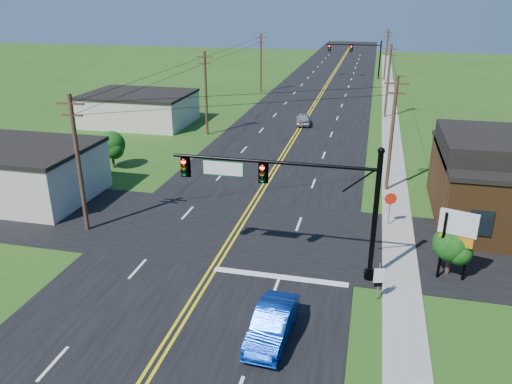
% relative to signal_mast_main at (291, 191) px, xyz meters
% --- Properties ---
extents(ground, '(260.00, 260.00, 0.00)m').
position_rel_signal_mast_main_xyz_m(ground, '(-4.34, -8.00, -4.75)').
color(ground, '#254B15').
rests_on(ground, ground).
extents(road_main, '(16.00, 220.00, 0.04)m').
position_rel_signal_mast_main_xyz_m(road_main, '(-4.34, 42.00, -4.73)').
color(road_main, black).
rests_on(road_main, ground).
extents(road_cross, '(70.00, 10.00, 0.04)m').
position_rel_signal_mast_main_xyz_m(road_cross, '(-4.34, 4.00, -4.73)').
color(road_cross, black).
rests_on(road_cross, ground).
extents(sidewalk, '(2.00, 160.00, 0.08)m').
position_rel_signal_mast_main_xyz_m(sidewalk, '(6.16, 32.00, -4.71)').
color(sidewalk, gray).
rests_on(sidewalk, ground).
extents(signal_mast_main, '(11.30, 0.60, 7.48)m').
position_rel_signal_mast_main_xyz_m(signal_mast_main, '(0.00, 0.00, 0.00)').
color(signal_mast_main, black).
rests_on(signal_mast_main, ground).
extents(signal_mast_far, '(10.98, 0.60, 7.48)m').
position_rel_signal_mast_main_xyz_m(signal_mast_far, '(0.10, 72.00, -0.20)').
color(signal_mast_far, black).
rests_on(signal_mast_far, ground).
extents(cream_bldg_near, '(10.20, 8.20, 4.10)m').
position_rel_signal_mast_main_xyz_m(cream_bldg_near, '(-21.34, 6.00, -2.69)').
color(cream_bldg_near, beige).
rests_on(cream_bldg_near, ground).
extents(cream_bldg_far, '(12.20, 9.20, 3.70)m').
position_rel_signal_mast_main_xyz_m(cream_bldg_far, '(-23.34, 30.00, -2.89)').
color(cream_bldg_far, beige).
rests_on(cream_bldg_far, ground).
extents(utility_pole_left_a, '(1.80, 0.28, 9.00)m').
position_rel_signal_mast_main_xyz_m(utility_pole_left_a, '(-13.84, 2.00, -0.03)').
color(utility_pole_left_a, '#341F17').
rests_on(utility_pole_left_a, ground).
extents(utility_pole_left_b, '(1.80, 0.28, 9.00)m').
position_rel_signal_mast_main_xyz_m(utility_pole_left_b, '(-13.84, 27.00, -0.03)').
color(utility_pole_left_b, '#341F17').
rests_on(utility_pole_left_b, ground).
extents(utility_pole_left_c, '(1.80, 0.28, 9.00)m').
position_rel_signal_mast_main_xyz_m(utility_pole_left_c, '(-13.84, 54.00, -0.03)').
color(utility_pole_left_c, '#341F17').
rests_on(utility_pole_left_c, ground).
extents(utility_pole_right_a, '(1.80, 0.28, 9.00)m').
position_rel_signal_mast_main_xyz_m(utility_pole_right_a, '(5.46, 14.00, -0.03)').
color(utility_pole_right_a, '#341F17').
rests_on(utility_pole_right_a, ground).
extents(utility_pole_right_b, '(1.80, 0.28, 9.00)m').
position_rel_signal_mast_main_xyz_m(utility_pole_right_b, '(5.46, 40.00, -0.03)').
color(utility_pole_right_b, '#341F17').
rests_on(utility_pole_right_b, ground).
extents(utility_pole_right_c, '(1.80, 0.28, 9.00)m').
position_rel_signal_mast_main_xyz_m(utility_pole_right_c, '(5.46, 70.00, -0.03)').
color(utility_pole_right_c, '#341F17').
rests_on(utility_pole_right_c, ground).
extents(tree_right_back, '(3.00, 3.00, 4.10)m').
position_rel_signal_mast_main_xyz_m(tree_right_back, '(11.66, 18.00, -2.15)').
color(tree_right_back, '#341F17').
rests_on(tree_right_back, ground).
extents(shrub_corner, '(2.00, 2.00, 2.86)m').
position_rel_signal_mast_main_xyz_m(shrub_corner, '(8.66, 1.50, -2.90)').
color(shrub_corner, '#341F17').
rests_on(shrub_corner, ground).
extents(tree_left, '(2.40, 2.40, 3.37)m').
position_rel_signal_mast_main_xyz_m(tree_left, '(-18.34, 14.00, -2.59)').
color(tree_left, '#341F17').
rests_on(tree_left, ground).
extents(blue_car, '(1.84, 4.58, 1.48)m').
position_rel_signal_mast_main_xyz_m(blue_car, '(0.30, -6.22, -4.01)').
color(blue_car, '#072D9A').
rests_on(blue_car, ground).
extents(distant_car, '(2.27, 4.27, 1.38)m').
position_rel_signal_mast_main_xyz_m(distant_car, '(-4.09, 33.81, -4.06)').
color(distant_car, '#B3B2B7').
rests_on(distant_car, ground).
extents(route_sign, '(0.52, 0.17, 2.13)m').
position_rel_signal_mast_main_xyz_m(route_sign, '(4.88, -2.02, -3.51)').
color(route_sign, slate).
rests_on(route_sign, ground).
extents(stop_sign, '(0.83, 0.22, 2.37)m').
position_rel_signal_mast_main_xyz_m(stop_sign, '(5.54, 7.23, -3.04)').
color(stop_sign, slate).
rests_on(stop_sign, ground).
extents(pylon_sign, '(1.94, 0.84, 4.00)m').
position_rel_signal_mast_main_xyz_m(pylon_sign, '(8.76, 1.00, -1.83)').
color(pylon_sign, black).
rests_on(pylon_sign, ground).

